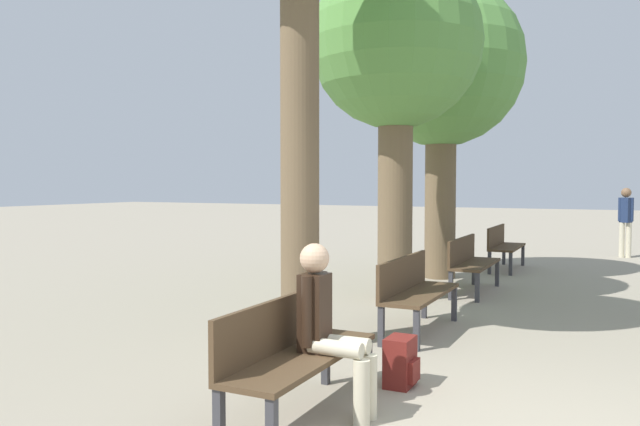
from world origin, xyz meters
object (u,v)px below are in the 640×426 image
Objects in this scene: tree_row_2 at (441,69)px; bench_row_1 at (414,288)px; tree_row_1 at (396,50)px; bench_row_2 at (470,260)px; bench_row_3 at (503,244)px; person_seated at (329,324)px; bench_row_0 at (293,347)px; pedestrian_near at (626,218)px; backpack at (401,362)px.

bench_row_1 is at bearing -78.75° from tree_row_2.
bench_row_2 is at bearing 54.06° from tree_row_1.
bench_row_1 is 1.00× the size of bench_row_3.
person_seated is (1.06, -4.49, -2.93)m from tree_row_1.
bench_row_0 is 1.02× the size of pedestrian_near.
bench_row_3 is 7.69m from backpack.
pedestrian_near is at bearing 79.65° from bench_row_0.
tree_row_1 is at bearing 115.60° from bench_row_1.
bench_row_0 is at bearing -149.28° from person_seated.
person_seated is at bearing -87.69° from bench_row_2.
person_seated is (0.23, -2.75, 0.17)m from bench_row_1.
bench_row_3 is at bearing -123.69° from pedestrian_near.
pedestrian_near reaches higher than bench_row_3.
bench_row_2 is 3.58m from tree_row_2.
tree_row_1 is 5.15m from backpack.
bench_row_3 is at bearing 91.53° from person_seated.
backpack is (0.26, 0.86, -0.47)m from person_seated.
bench_row_1 is 3.65m from tree_row_1.
bench_row_1 and bench_row_2 have the same top height.
pedestrian_near is at bearing 58.19° from tree_row_2.
bench_row_3 is 3.95× the size of backpack.
bench_row_2 is 4.81m from backpack.
bench_row_0 is at bearing -90.00° from bench_row_1.
bench_row_3 is at bearing 78.34° from tree_row_1.
bench_row_0 is at bearing -83.29° from tree_row_2.
person_seated is at bearing -76.72° from tree_row_1.
bench_row_0 is 7.82m from tree_row_2.
tree_row_1 is 3.09× the size of pedestrian_near.
backpack is (0.49, 1.00, -0.31)m from bench_row_0.
bench_row_3 is (0.00, 5.78, 0.00)m from bench_row_1.
bench_row_1 is at bearing 104.51° from backpack.
bench_row_1 is 0.31× the size of tree_row_2.
pedestrian_near is at bearing 70.51° from bench_row_2.
tree_row_1 is (-0.83, -1.15, 3.10)m from bench_row_2.
bench_row_3 is 8.53m from person_seated.
backpack is at bearing 63.83° from bench_row_0.
bench_row_1 is at bearing -103.55° from pedestrian_near.
bench_row_1 is 1.00× the size of bench_row_2.
pedestrian_near is (2.18, 9.04, 0.40)m from bench_row_1.
bench_row_0 and bench_row_2 have the same top height.
pedestrian_near reaches higher than person_seated.
bench_row_0 is at bearing -116.17° from backpack.
tree_row_2 is at bearing 102.27° from backpack.
tree_row_1 is (-0.83, 4.63, 3.10)m from bench_row_0.
bench_row_0 is 1.00× the size of bench_row_2.
bench_row_0 is at bearing -90.00° from bench_row_2.
pedestrian_near is at bearing 56.31° from bench_row_3.
bench_row_3 is 0.31× the size of tree_row_2.
bench_row_1 is 5.78m from bench_row_3.
backpack is 11.09m from pedestrian_near.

